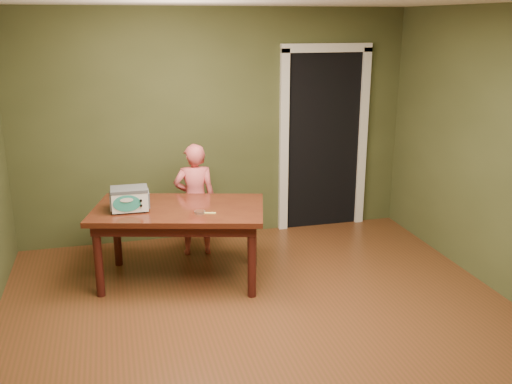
# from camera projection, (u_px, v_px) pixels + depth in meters

# --- Properties ---
(floor) EXTENTS (5.00, 5.00, 0.00)m
(floor) POSITION_uv_depth(u_px,v_px,m) (278.00, 342.00, 4.52)
(floor) COLOR brown
(floor) RESTS_ON ground
(room_shell) EXTENTS (4.52, 5.02, 2.61)m
(room_shell) POSITION_uv_depth(u_px,v_px,m) (280.00, 130.00, 4.03)
(room_shell) COLOR #484F2A
(room_shell) RESTS_ON ground
(doorway) EXTENTS (1.10, 0.66, 2.25)m
(doorway) POSITION_uv_depth(u_px,v_px,m) (315.00, 137.00, 7.10)
(doorway) COLOR black
(doorway) RESTS_ON ground
(dining_table) EXTENTS (1.78, 1.28, 0.75)m
(dining_table) POSITION_uv_depth(u_px,v_px,m) (179.00, 217.00, 5.43)
(dining_table) COLOR #3D160E
(dining_table) RESTS_ON floor
(toy_oven) EXTENTS (0.36, 0.25, 0.22)m
(toy_oven) POSITION_uv_depth(u_px,v_px,m) (130.00, 198.00, 5.28)
(toy_oven) COLOR #4C4F54
(toy_oven) RESTS_ON dining_table
(baking_pan) EXTENTS (0.10, 0.10, 0.02)m
(baking_pan) POSITION_uv_depth(u_px,v_px,m) (200.00, 212.00, 5.23)
(baking_pan) COLOR silver
(baking_pan) RESTS_ON dining_table
(spatula) EXTENTS (0.18, 0.07, 0.01)m
(spatula) POSITION_uv_depth(u_px,v_px,m) (206.00, 213.00, 5.23)
(spatula) COLOR #F8EB6C
(spatula) RESTS_ON dining_table
(child) EXTENTS (0.47, 0.33, 1.22)m
(child) POSITION_uv_depth(u_px,v_px,m) (195.00, 200.00, 6.09)
(child) COLOR #E25D5F
(child) RESTS_ON floor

